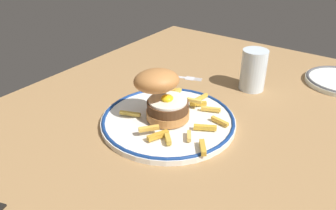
{
  "coord_description": "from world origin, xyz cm",
  "views": [
    {
      "loc": [
        -48.22,
        -36.45,
        40.3
      ],
      "look_at": [
        3.02,
        0.06,
        4.6
      ],
      "focal_mm": 36.0,
      "sensor_mm": 36.0,
      "label": 1
    }
  ],
  "objects_px": {
    "dinner_plate": "(168,120)",
    "fork": "(178,77)",
    "water_glass": "(253,72)",
    "burger": "(161,94)"
  },
  "relations": [
    {
      "from": "burger",
      "to": "water_glass",
      "type": "relative_size",
      "value": 1.3
    },
    {
      "from": "burger",
      "to": "fork",
      "type": "xyz_separation_m",
      "value": [
        0.22,
        0.1,
        -0.07
      ]
    },
    {
      "from": "burger",
      "to": "water_glass",
      "type": "bearing_deg",
      "value": -18.63
    },
    {
      "from": "dinner_plate",
      "to": "fork",
      "type": "bearing_deg",
      "value": 28.53
    },
    {
      "from": "water_glass",
      "to": "burger",
      "type": "bearing_deg",
      "value": 161.37
    },
    {
      "from": "dinner_plate",
      "to": "fork",
      "type": "height_order",
      "value": "dinner_plate"
    },
    {
      "from": "dinner_plate",
      "to": "burger",
      "type": "height_order",
      "value": "burger"
    },
    {
      "from": "water_glass",
      "to": "fork",
      "type": "bearing_deg",
      "value": 105.09
    },
    {
      "from": "dinner_plate",
      "to": "burger",
      "type": "relative_size",
      "value": 2.13
    },
    {
      "from": "dinner_plate",
      "to": "fork",
      "type": "xyz_separation_m",
      "value": [
        0.21,
        0.12,
        -0.01
      ]
    }
  ]
}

